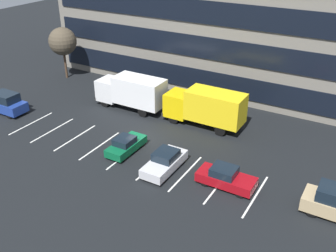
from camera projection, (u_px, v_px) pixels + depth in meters
ground_plane at (145, 140)px, 34.81m from camera, size 120.00×120.00×0.00m
lot_markings at (126, 154)px, 32.63m from camera, size 22.54×5.40×0.01m
box_truck_yellow_all at (205, 106)px, 36.28m from camera, size 7.71×2.55×3.57m
box_truck_white at (132, 91)px, 39.69m from camera, size 7.55×2.50×3.50m
suv_navy at (5, 103)px, 39.40m from camera, size 4.63×1.96×2.10m
sedan_silver at (165, 162)px, 30.21m from camera, size 1.84×4.40×1.57m
sedan_forest at (126, 145)px, 32.66m from camera, size 1.64×3.93×1.41m
sedan_maroon at (226, 178)px, 28.39m from camera, size 4.26×1.78×1.52m
bare_tree at (63, 42)px, 46.63m from camera, size 3.31×3.31×6.21m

